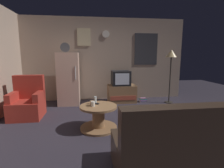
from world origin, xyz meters
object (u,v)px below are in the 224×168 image
(tv_stand, at_px, (122,94))
(mug_ceramic_white, at_px, (93,104))
(standing_lamp, at_px, (171,58))
(fridge, at_px, (69,79))
(mug_ceramic_tan, at_px, (92,103))
(wine_glass, at_px, (95,100))
(crt_tv, at_px, (121,78))
(coffee_table, at_px, (99,117))
(couch, at_px, (185,148))
(book_stack, at_px, (143,100))
(armchair, at_px, (28,103))
(remote_control, at_px, (95,103))

(tv_stand, height_order, mug_ceramic_white, mug_ceramic_white)
(standing_lamp, bearing_deg, fridge, 175.09)
(mug_ceramic_tan, bearing_deg, wine_glass, 55.73)
(crt_tv, bearing_deg, coffee_table, -112.76)
(crt_tv, relative_size, couch, 0.32)
(tv_stand, bearing_deg, coffee_table, -113.65)
(crt_tv, xyz_separation_m, standing_lamp, (1.45, -0.26, 0.61))
(standing_lamp, distance_m, book_stack, 1.51)
(tv_stand, bearing_deg, crt_tv, -178.43)
(coffee_table, relative_size, book_stack, 3.36)
(crt_tv, relative_size, armchair, 0.56)
(armchair, xyz_separation_m, book_stack, (3.07, 0.90, -0.28))
(tv_stand, bearing_deg, couch, -87.15)
(mug_ceramic_tan, distance_m, book_stack, 2.39)
(crt_tv, xyz_separation_m, wine_glass, (-0.83, -1.72, -0.21))
(standing_lamp, bearing_deg, armchair, -169.41)
(remote_control, bearing_deg, wine_glass, 125.96)
(fridge, height_order, standing_lamp, fridge)
(mug_ceramic_white, relative_size, book_stack, 0.42)
(wine_glass, bearing_deg, mug_ceramic_white, -107.68)
(coffee_table, height_order, book_stack, coffee_table)
(fridge, distance_m, mug_ceramic_tan, 1.93)
(fridge, distance_m, book_stack, 2.33)
(tv_stand, height_order, crt_tv, crt_tv)
(coffee_table, bearing_deg, mug_ceramic_tan, 161.99)
(crt_tv, height_order, wine_glass, crt_tv)
(fridge, distance_m, standing_lamp, 3.06)
(wine_glass, xyz_separation_m, book_stack, (1.52, 1.64, -0.48))
(wine_glass, distance_m, couch, 1.86)
(coffee_table, relative_size, mug_ceramic_white, 8.00)
(remote_control, bearing_deg, couch, -23.60)
(tv_stand, distance_m, armchair, 2.60)
(couch, bearing_deg, tv_stand, 92.85)
(mug_ceramic_white, distance_m, mug_ceramic_tan, 0.06)
(mug_ceramic_tan, xyz_separation_m, book_stack, (1.59, 1.73, -0.45))
(coffee_table, xyz_separation_m, remote_control, (-0.05, 0.12, 0.24))
(coffee_table, bearing_deg, couch, -55.10)
(mug_ceramic_tan, bearing_deg, remote_control, 50.54)
(mug_ceramic_white, bearing_deg, crt_tv, 64.82)
(mug_ceramic_white, relative_size, remote_control, 0.60)
(wine_glass, distance_m, mug_ceramic_tan, 0.12)
(wine_glass, xyz_separation_m, remote_control, (0.00, -0.02, -0.06))
(fridge, relative_size, crt_tv, 3.28)
(fridge, xyz_separation_m, mug_ceramic_tan, (0.64, -1.81, -0.24))
(tv_stand, distance_m, crt_tv, 0.49)
(armchair, distance_m, couch, 3.43)
(mug_ceramic_tan, bearing_deg, armchair, 150.48)
(tv_stand, xyz_separation_m, mug_ceramic_white, (-0.92, -1.88, 0.25))
(remote_control, bearing_deg, coffee_table, -34.05)
(couch, bearing_deg, mug_ceramic_white, 128.11)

